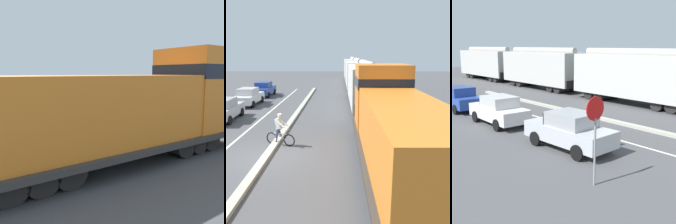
{
  "view_description": "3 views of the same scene",
  "coord_description": "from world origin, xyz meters",
  "views": [
    {
      "loc": [
        13.08,
        -7.01,
        3.18
      ],
      "look_at": [
        0.68,
        1.77,
        0.91
      ],
      "focal_mm": 42.0,
      "sensor_mm": 36.0,
      "label": 1
    },
    {
      "loc": [
        3.43,
        -11.66,
        4.78
      ],
      "look_at": [
        3.35,
        1.89,
        1.74
      ],
      "focal_mm": 42.0,
      "sensor_mm": 36.0,
      "label": 2
    },
    {
      "loc": [
        -13.66,
        -2.77,
        4.4
      ],
      "look_at": [
        -3.3,
        9.13,
        1.01
      ],
      "focal_mm": 50.0,
      "sensor_mm": 36.0,
      "label": 3
    }
  ],
  "objects": [
    {
      "name": "median_curb",
      "position": [
        0.0,
        6.0,
        0.08
      ],
      "size": [
        0.36,
        36.0,
        0.16
      ],
      "primitive_type": "cube",
      "color": "#B2AD9E",
      "rests_on": "ground"
    },
    {
      "name": "lane_stripe",
      "position": [
        -2.4,
        6.0,
        0.0
      ],
      "size": [
        0.14,
        36.0,
        0.01
      ],
      "primitive_type": "cube",
      "color": "silver",
      "rests_on": "ground"
    },
    {
      "name": "hopper_car_lead",
      "position": [
        5.78,
        11.4,
        2.08
      ],
      "size": [
        2.9,
        10.6,
        4.18
      ],
      "color": "beige",
      "rests_on": "ground"
    },
    {
      "name": "hopper_car_middle",
      "position": [
        5.78,
        23.0,
        2.08
      ],
      "size": [
        2.9,
        10.6,
        4.18
      ],
      "color": "beige",
      "rests_on": "ground"
    },
    {
      "name": "hopper_car_trailing",
      "position": [
        5.78,
        34.6,
        2.08
      ],
      "size": [
        2.9,
        10.6,
        4.18
      ],
      "color": "beige",
      "rests_on": "ground"
    },
    {
      "name": "parked_car_silver",
      "position": [
        -4.97,
        6.84,
        0.82
      ],
      "size": [
        1.97,
        4.27,
        1.62
      ],
      "color": "#B7BABF",
      "rests_on": "ground"
    },
    {
      "name": "parked_car_white",
      "position": [
        -5.13,
        12.63,
        0.82
      ],
      "size": [
        1.91,
        4.24,
        1.62
      ],
      "color": "silver",
      "rests_on": "ground"
    },
    {
      "name": "parked_car_blue",
      "position": [
        -5.17,
        17.99,
        0.82
      ],
      "size": [
        1.87,
        4.22,
        1.62
      ],
      "color": "#28479E",
      "rests_on": "ground"
    },
    {
      "name": "stop_sign",
      "position": [
        -6.82,
        3.63,
        2.02
      ],
      "size": [
        0.76,
        0.08,
        2.88
      ],
      "color": "gray",
      "rests_on": "ground"
    }
  ]
}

